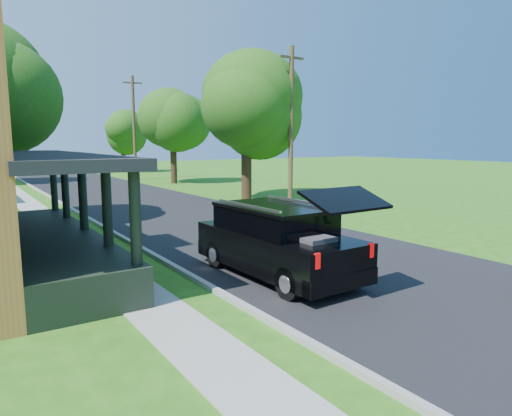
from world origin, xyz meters
TOP-DOWN VIEW (x-y plane):
  - ground at (0.00, 0.00)m, footprint 140.00×140.00m
  - street at (0.00, 20.00)m, footprint 8.00×120.00m
  - curb at (-4.05, 20.00)m, footprint 0.15×120.00m
  - sidewalk at (-5.60, 20.00)m, footprint 1.30×120.00m
  - black_suv at (-2.08, 1.50)m, footprint 2.14×5.31m
  - tree_right_near at (5.45, 15.00)m, footprint 7.70×7.42m
  - tree_right_mid at (6.35, 27.72)m, footprint 5.90×6.07m
  - tree_right_far at (7.08, 43.51)m, footprint 5.45×5.17m
  - utility_pole_near at (6.91, 12.57)m, footprint 1.62×0.27m
  - utility_pole_far at (4.88, 32.86)m, footprint 1.68×0.35m

SIDE VIEW (x-z plane):
  - ground at x=0.00m, z-range 0.00..0.00m
  - street at x=0.00m, z-range -0.01..0.01m
  - curb at x=-4.05m, z-range -0.06..0.06m
  - sidewalk at x=-5.60m, z-range -0.01..0.01m
  - black_suv at x=-2.08m, z-range -0.29..2.16m
  - utility_pole_near at x=6.91m, z-range 0.14..8.73m
  - utility_pole_far at x=4.88m, z-range 0.15..9.38m
  - tree_right_far at x=7.08m, z-range 1.24..8.61m
  - tree_right_mid at x=6.35m, z-range 1.47..9.69m
  - tree_right_near at x=5.45m, z-range 1.31..10.29m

